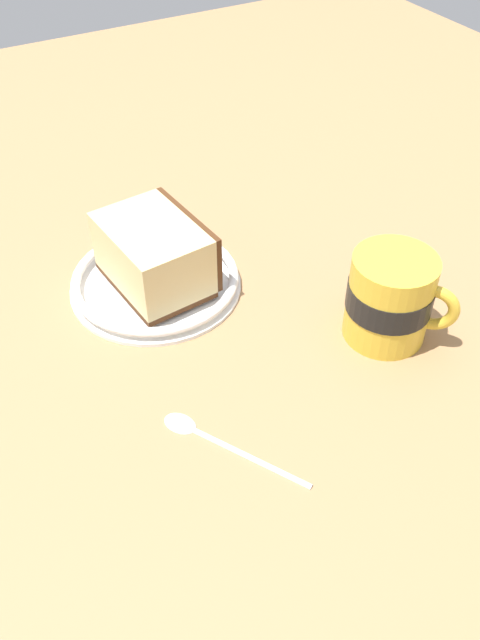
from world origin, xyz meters
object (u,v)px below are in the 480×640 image
(tea_mug, at_px, (391,297))
(cake_slice, at_px, (155,254))
(small_plate, at_px, (156,281))
(teaspoon, at_px, (205,433))

(tea_mug, bearing_deg, cake_slice, 133.48)
(cake_slice, bearing_deg, tea_mug, -46.52)
(small_plate, bearing_deg, tea_mug, -45.99)
(small_plate, height_order, tea_mug, tea_mug)
(small_plate, relative_size, tea_mug, 1.92)
(cake_slice, height_order, teaspoon, cake_slice)
(tea_mug, relative_size, teaspoon, 0.73)
(small_plate, distance_m, cake_slice, 0.03)
(small_plate, height_order, teaspoon, small_plate)
(teaspoon, bearing_deg, cake_slice, 76.88)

